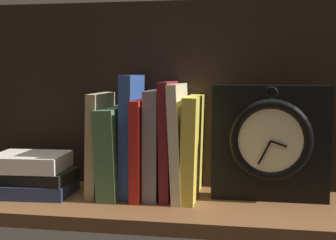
{
  "coord_description": "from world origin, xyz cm",
  "views": [
    {
      "loc": [
        18.71,
        -84.59,
        24.38
      ],
      "look_at": [
        3.38,
        3.55,
        15.1
      ],
      "focal_mm": 49.15,
      "sensor_mm": 36.0,
      "label": 1
    }
  ],
  "objects_px": {
    "book_blue_modern": "(132,135)",
    "book_cream_twain": "(180,141)",
    "book_tan_shortstories": "(100,143)",
    "book_gray_chess": "(156,143)",
    "book_stack_side": "(30,175)",
    "framed_clock": "(270,142)",
    "book_yellow_seinlanguage": "(192,147)",
    "book_green_romantic": "(116,151)",
    "book_maroon_dawkins": "(169,139)",
    "book_red_requiem": "(143,147)"
  },
  "relations": [
    {
      "from": "book_gray_chess",
      "to": "book_cream_twain",
      "type": "xyz_separation_m",
      "value": [
        0.05,
        0.0,
        0.01
      ]
    },
    {
      "from": "book_green_romantic",
      "to": "book_gray_chess",
      "type": "height_order",
      "value": "book_gray_chess"
    },
    {
      "from": "book_cream_twain",
      "to": "book_tan_shortstories",
      "type": "bearing_deg",
      "value": 180.0
    },
    {
      "from": "book_green_romantic",
      "to": "book_cream_twain",
      "type": "xyz_separation_m",
      "value": [
        0.13,
        0.0,
        0.02
      ]
    },
    {
      "from": "book_maroon_dawkins",
      "to": "book_stack_side",
      "type": "distance_m",
      "value": 0.29
    },
    {
      "from": "framed_clock",
      "to": "book_blue_modern",
      "type": "bearing_deg",
      "value": -179.18
    },
    {
      "from": "book_tan_shortstories",
      "to": "book_green_romantic",
      "type": "height_order",
      "value": "book_tan_shortstories"
    },
    {
      "from": "book_green_romantic",
      "to": "book_blue_modern",
      "type": "relative_size",
      "value": 0.73
    },
    {
      "from": "book_tan_shortstories",
      "to": "book_green_romantic",
      "type": "distance_m",
      "value": 0.03
    },
    {
      "from": "book_green_romantic",
      "to": "book_blue_modern",
      "type": "height_order",
      "value": "book_blue_modern"
    },
    {
      "from": "book_red_requiem",
      "to": "book_cream_twain",
      "type": "height_order",
      "value": "book_cream_twain"
    },
    {
      "from": "book_green_romantic",
      "to": "book_yellow_seinlanguage",
      "type": "relative_size",
      "value": 0.88
    },
    {
      "from": "book_yellow_seinlanguage",
      "to": "book_stack_side",
      "type": "relative_size",
      "value": 1.06
    },
    {
      "from": "book_red_requiem",
      "to": "book_stack_side",
      "type": "xyz_separation_m",
      "value": [
        -0.23,
        -0.03,
        -0.06
      ]
    },
    {
      "from": "book_cream_twain",
      "to": "book_yellow_seinlanguage",
      "type": "xyz_separation_m",
      "value": [
        0.03,
        0.0,
        -0.01
      ]
    },
    {
      "from": "book_red_requiem",
      "to": "book_cream_twain",
      "type": "xyz_separation_m",
      "value": [
        0.07,
        0.0,
        0.02
      ]
    },
    {
      "from": "book_maroon_dawkins",
      "to": "book_yellow_seinlanguage",
      "type": "bearing_deg",
      "value": 0.0
    },
    {
      "from": "book_cream_twain",
      "to": "framed_clock",
      "type": "relative_size",
      "value": 1.01
    },
    {
      "from": "book_green_romantic",
      "to": "book_gray_chess",
      "type": "relative_size",
      "value": 0.83
    },
    {
      "from": "book_cream_twain",
      "to": "book_gray_chess",
      "type": "bearing_deg",
      "value": 180.0
    },
    {
      "from": "book_gray_chess",
      "to": "book_yellow_seinlanguage",
      "type": "height_order",
      "value": "book_gray_chess"
    },
    {
      "from": "book_green_romantic",
      "to": "book_yellow_seinlanguage",
      "type": "xyz_separation_m",
      "value": [
        0.16,
        0.0,
        0.01
      ]
    },
    {
      "from": "book_red_requiem",
      "to": "book_green_romantic",
      "type": "bearing_deg",
      "value": 180.0
    },
    {
      "from": "book_blue_modern",
      "to": "book_stack_side",
      "type": "bearing_deg",
      "value": -170.44
    },
    {
      "from": "book_cream_twain",
      "to": "book_yellow_seinlanguage",
      "type": "distance_m",
      "value": 0.03
    },
    {
      "from": "book_tan_shortstories",
      "to": "framed_clock",
      "type": "relative_size",
      "value": 0.92
    },
    {
      "from": "book_tan_shortstories",
      "to": "book_blue_modern",
      "type": "xyz_separation_m",
      "value": [
        0.07,
        0.0,
        0.02
      ]
    },
    {
      "from": "book_stack_side",
      "to": "book_tan_shortstories",
      "type": "bearing_deg",
      "value": 13.98
    },
    {
      "from": "book_tan_shortstories",
      "to": "framed_clock",
      "type": "xyz_separation_m",
      "value": [
        0.34,
        0.0,
        0.01
      ]
    },
    {
      "from": "book_tan_shortstories",
      "to": "book_maroon_dawkins",
      "type": "xyz_separation_m",
      "value": [
        0.14,
        0.0,
        0.01
      ]
    },
    {
      "from": "book_maroon_dawkins",
      "to": "book_green_romantic",
      "type": "bearing_deg",
      "value": 180.0
    },
    {
      "from": "book_green_romantic",
      "to": "book_maroon_dawkins",
      "type": "distance_m",
      "value": 0.11
    },
    {
      "from": "book_red_requiem",
      "to": "book_gray_chess",
      "type": "distance_m",
      "value": 0.03
    },
    {
      "from": "book_cream_twain",
      "to": "book_stack_side",
      "type": "relative_size",
      "value": 1.18
    },
    {
      "from": "book_yellow_seinlanguage",
      "to": "book_red_requiem",
      "type": "bearing_deg",
      "value": 180.0
    },
    {
      "from": "book_blue_modern",
      "to": "book_gray_chess",
      "type": "distance_m",
      "value": 0.05
    },
    {
      "from": "book_green_romantic",
      "to": "book_cream_twain",
      "type": "relative_size",
      "value": 0.79
    },
    {
      "from": "book_green_romantic",
      "to": "book_blue_modern",
      "type": "distance_m",
      "value": 0.05
    },
    {
      "from": "book_cream_twain",
      "to": "framed_clock",
      "type": "height_order",
      "value": "book_cream_twain"
    },
    {
      "from": "book_green_romantic",
      "to": "book_tan_shortstories",
      "type": "bearing_deg",
      "value": 180.0
    },
    {
      "from": "book_yellow_seinlanguage",
      "to": "framed_clock",
      "type": "relative_size",
      "value": 0.9
    },
    {
      "from": "book_red_requiem",
      "to": "book_yellow_seinlanguage",
      "type": "height_order",
      "value": "book_yellow_seinlanguage"
    },
    {
      "from": "book_blue_modern",
      "to": "framed_clock",
      "type": "relative_size",
      "value": 1.08
    },
    {
      "from": "book_tan_shortstories",
      "to": "book_blue_modern",
      "type": "height_order",
      "value": "book_blue_modern"
    },
    {
      "from": "book_stack_side",
      "to": "book_red_requiem",
      "type": "bearing_deg",
      "value": 8.58
    },
    {
      "from": "book_tan_shortstories",
      "to": "book_gray_chess",
      "type": "bearing_deg",
      "value": 0.0
    },
    {
      "from": "book_blue_modern",
      "to": "book_cream_twain",
      "type": "distance_m",
      "value": 0.1
    },
    {
      "from": "book_red_requiem",
      "to": "book_stack_side",
      "type": "bearing_deg",
      "value": -171.42
    },
    {
      "from": "book_tan_shortstories",
      "to": "book_gray_chess",
      "type": "height_order",
      "value": "book_gray_chess"
    },
    {
      "from": "book_tan_shortstories",
      "to": "framed_clock",
      "type": "distance_m",
      "value": 0.34
    }
  ]
}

